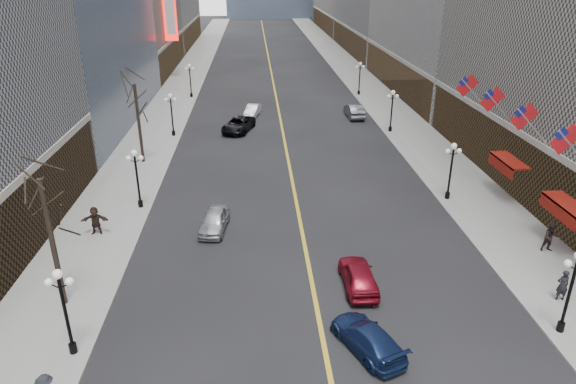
{
  "coord_description": "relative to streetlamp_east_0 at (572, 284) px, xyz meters",
  "views": [
    {
      "loc": [
        -3.03,
        -5.61,
        16.68
      ],
      "look_at": [
        -1.6,
        15.89,
        7.24
      ],
      "focal_mm": 32.0,
      "sensor_mm": 36.0,
      "label": 1
    }
  ],
  "objects": [
    {
      "name": "sidewalk_east",
      "position": [
        2.2,
        56.0,
        -2.83
      ],
      "size": [
        6.0,
        230.0,
        0.15
      ],
      "primitive_type": "cube",
      "color": "gray",
      "rests_on": "ground"
    },
    {
      "name": "car_nb_far",
      "position": [
        -16.68,
        35.53,
        -2.13
      ],
      "size": [
        4.09,
        6.09,
        1.55
      ],
      "primitive_type": "imported",
      "rotation": [
        0.0,
        0.0,
        -0.3
      ],
      "color": "black",
      "rests_on": "ground"
    },
    {
      "name": "sidewalk_west",
      "position": [
        -25.8,
        56.0,
        -2.83
      ],
      "size": [
        6.0,
        230.0,
        0.15
      ],
      "primitive_type": "cube",
      "color": "gray",
      "rests_on": "ground"
    },
    {
      "name": "streetlamp_west_0",
      "position": [
        -23.6,
        0.0,
        0.0
      ],
      "size": [
        1.26,
        0.44,
        4.52
      ],
      "color": "black",
      "rests_on": "sidewalk_west"
    },
    {
      "name": "car_nb_near",
      "position": [
        -17.82,
        12.2,
        -2.19
      ],
      "size": [
        2.23,
        4.38,
        1.43
      ],
      "primitive_type": "imported",
      "rotation": [
        0.0,
        0.0,
        -0.13
      ],
      "color": "#AEB1B6",
      "rests_on": "ground"
    },
    {
      "name": "flag_2",
      "position": [
        3.51,
        8.0,
        4.39
      ],
      "size": [
        2.87,
        0.12,
        2.87
      ],
      "color": "#B2B2B7",
      "rests_on": "ground"
    },
    {
      "name": "flag_4",
      "position": [
        3.51,
        18.0,
        4.39
      ],
      "size": [
        2.87,
        0.12,
        2.87
      ],
      "color": "#B2B2B7",
      "rests_on": "ground"
    },
    {
      "name": "streetlamp_east_1",
      "position": [
        0.0,
        16.0,
        0.0
      ],
      "size": [
        1.26,
        0.44,
        4.52
      ],
      "color": "black",
      "rests_on": "sidewalk_east"
    },
    {
      "name": "streetlamp_west_3",
      "position": [
        -23.6,
        52.0,
        0.0
      ],
      "size": [
        1.26,
        0.44,
        4.52
      ],
      "color": "black",
      "rests_on": "sidewalk_west"
    },
    {
      "name": "lane_line",
      "position": [
        -11.8,
        66.0,
        -2.89
      ],
      "size": [
        0.25,
        200.0,
        0.02
      ],
      "primitive_type": "cube",
      "color": "gold",
      "rests_on": "ground"
    },
    {
      "name": "flag_3",
      "position": [
        3.51,
        13.0,
        4.39
      ],
      "size": [
        2.87,
        0.12,
        2.87
      ],
      "color": "#B2B2B7",
      "rests_on": "ground"
    },
    {
      "name": "streetlamp_west_1",
      "position": [
        -23.6,
        16.0,
        0.0
      ],
      "size": [
        1.26,
        0.44,
        4.52
      ],
      "color": "black",
      "rests_on": "sidewalk_west"
    },
    {
      "name": "streetlamp_east_2",
      "position": [
        0.0,
        34.0,
        0.0
      ],
      "size": [
        1.26,
        0.44,
        4.52
      ],
      "color": "black",
      "rests_on": "sidewalk_east"
    },
    {
      "name": "car_sb_mid",
      "position": [
        -9.23,
        4.66,
        -2.15
      ],
      "size": [
        1.82,
        4.45,
        1.51
      ],
      "primitive_type": "imported",
      "rotation": [
        0.0,
        0.0,
        3.15
      ],
      "color": "maroon",
      "rests_on": "ground"
    },
    {
      "name": "streetlamp_west_2",
      "position": [
        -23.6,
        34.0,
        0.0
      ],
      "size": [
        1.26,
        0.44,
        4.52
      ],
      "color": "black",
      "rests_on": "sidewalk_west"
    },
    {
      "name": "awning_b",
      "position": [
        4.3,
        8.0,
        0.18
      ],
      "size": [
        1.4,
        4.0,
        0.93
      ],
      "color": "maroon",
      "rests_on": "ground"
    },
    {
      "name": "car_sb_far",
      "position": [
        -2.8,
        40.5,
        -2.08
      ],
      "size": [
        1.85,
        5.0,
        1.63
      ],
      "primitive_type": "imported",
      "rotation": [
        0.0,
        0.0,
        3.17
      ],
      "color": "#474C4E",
      "rests_on": "ground"
    },
    {
      "name": "ped_east_walk",
      "position": [
        3.56,
        7.62,
        -1.78
      ],
      "size": [
        0.96,
        0.56,
        1.93
      ],
      "primitive_type": "imported",
      "rotation": [
        0.0,
        0.0,
        -0.04
      ],
      "color": "black",
      "rests_on": "sidewalk_east"
    },
    {
      "name": "tree_west_far",
      "position": [
        -25.3,
        26.0,
        3.34
      ],
      "size": [
        3.6,
        3.6,
        7.92
      ],
      "color": "#2D231C",
      "rests_on": "sidewalk_west"
    },
    {
      "name": "streetlamp_east_3",
      "position": [
        0.0,
        52.0,
        0.0
      ],
      "size": [
        1.26,
        0.44,
        4.52
      ],
      "color": "black",
      "rests_on": "sidewalk_east"
    },
    {
      "name": "flag_5",
      "position": [
        3.51,
        23.0,
        4.39
      ],
      "size": [
        2.87,
        0.12,
        2.87
      ],
      "color": "#B2B2B7",
      "rests_on": "ground"
    },
    {
      "name": "ped_west_far",
      "position": [
        -25.73,
        11.94,
        -1.77
      ],
      "size": [
        1.82,
        0.53,
        1.96
      ],
      "primitive_type": "imported",
      "rotation": [
        0.0,
        0.0,
        0.01
      ],
      "color": "black",
      "rests_on": "sidewalk_west"
    },
    {
      "name": "tree_west_near",
      "position": [
        -25.3,
        4.0,
        3.34
      ],
      "size": [
        3.6,
        3.6,
        7.92
      ],
      "color": "#2D231C",
      "rests_on": "sidewalk_west"
    },
    {
      "name": "theatre_marquee",
      "position": [
        -27.68,
        66.0,
        9.1
      ],
      "size": [
        2.0,
        0.55,
        12.0
      ],
      "color": "red",
      "rests_on": "ground"
    },
    {
      "name": "car_sb_near",
      "position": [
        -9.8,
        -0.5,
        -2.24
      ],
      "size": [
        3.52,
        4.9,
        1.32
      ],
      "primitive_type": "imported",
      "rotation": [
        0.0,
        0.0,
        3.56
      ],
      "color": "#14234E",
      "rests_on": "ground"
    },
    {
      "name": "streetlamp_east_0",
      "position": [
        0.0,
        0.0,
        0.0
      ],
      "size": [
        1.26,
        0.44,
        4.52
      ],
      "color": "black",
      "rests_on": "sidewalk_east"
    },
    {
      "name": "car_nb_mid",
      "position": [
        -15.1,
        42.07,
        -2.24
      ],
      "size": [
        2.29,
        4.23,
        1.32
      ],
      "primitive_type": "imported",
      "rotation": [
        0.0,
        0.0,
        -0.23
      ],
      "color": "silver",
      "rests_on": "ground"
    },
    {
      "name": "awning_c",
      "position": [
        4.3,
        16.0,
        0.18
      ],
      "size": [
        1.4,
        4.0,
        0.93
      ],
      "color": "maroon",
      "rests_on": "ground"
    },
    {
      "name": "ped_ne_corner",
      "position": [
        1.41,
        2.54,
        -1.83
      ],
      "size": [
        0.69,
        0.52,
        1.83
      ],
      "primitive_type": "imported",
      "rotation": [
        0.0,
        0.0,
        3.1
      ],
      "color": "black",
      "rests_on": "sidewalk_east"
    }
  ]
}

